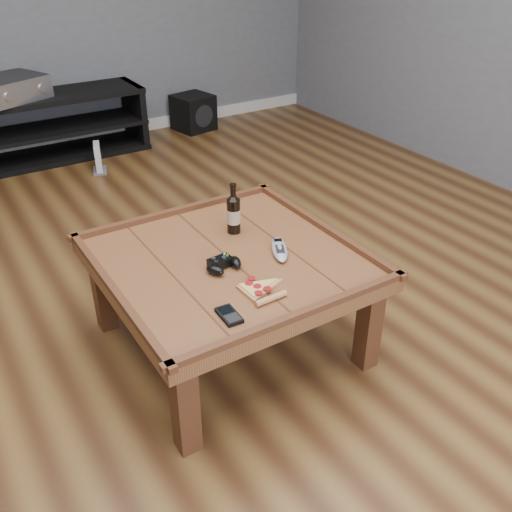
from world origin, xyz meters
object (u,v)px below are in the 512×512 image
media_console (54,127)px  game_console (98,159)px  beer_bottle (234,213)px  av_receiver (10,88)px  game_controller (223,264)px  smartphone (229,315)px  remote_control (279,249)px  coffee_table (229,270)px  pizza_slice (259,290)px  subwoofer (193,112)px

media_console → game_console: bearing=-69.3°
beer_bottle → av_receiver: (-0.39, 2.56, 0.04)m
game_controller → smartphone: bearing=-121.5°
media_console → game_controller: media_console is taller
smartphone → game_console: (0.37, 2.63, -0.36)m
remote_control → smartphone: bearing=-118.1°
remote_control → game_console: remote_control is taller
game_controller → beer_bottle: bearing=46.3°
coffee_table → remote_control: size_ratio=4.92×
pizza_slice → smartphone: (-0.17, -0.08, -0.00)m
media_console → game_console: media_console is taller
game_controller → subwoofer: game_controller is taller
smartphone → game_console: 2.68m
media_console → subwoofer: 1.24m
coffee_table → av_receiver: (-0.26, 2.74, 0.19)m
game_controller → subwoofer: 3.16m
coffee_table → game_console: (0.18, 2.28, -0.29)m
media_console → game_console: 0.52m
smartphone → game_console: smartphone is taller
smartphone → game_console: bearing=84.9°
pizza_slice → game_console: pizza_slice is taller
game_controller → smartphone: (-0.14, -0.29, -0.01)m
media_console → game_controller: bearing=-91.2°
beer_bottle → smartphone: (-0.33, -0.53, -0.09)m
beer_bottle → remote_control: bearing=-75.1°
remote_control → av_receiver: av_receiver is taller
game_controller → av_receiver: av_receiver is taller
remote_control → subwoofer: bearing=97.6°
media_console → av_receiver: size_ratio=2.42×
media_console → pizza_slice: size_ratio=5.82×
media_console → av_receiver: 0.42m
av_receiver → subwoofer: (1.49, 0.05, -0.43)m
coffee_table → media_console: bearing=90.0°
smartphone → av_receiver: bearing=94.1°
av_receiver → game_console: size_ratio=2.66×
coffee_table → media_console: (0.00, 2.75, -0.15)m
media_console → remote_control: size_ratio=6.68×
coffee_table → smartphone: (-0.20, -0.35, 0.07)m
game_console → remote_control: bearing=-71.7°
subwoofer → av_receiver: bearing=171.2°
beer_bottle → subwoofer: (1.10, 2.62, -0.39)m
beer_bottle → game_console: (0.04, 2.10, -0.44)m
beer_bottle → game_console: 2.15m
remote_control → coffee_table: bearing=-173.4°
av_receiver → remote_control: bearing=-103.9°
coffee_table → pizza_slice: (-0.02, -0.28, 0.07)m
smartphone → pizza_slice: bearing=26.7°
av_receiver → smartphone: bearing=-112.1°
media_console → smartphone: (-0.20, -3.10, 0.21)m
remote_control → game_console: bearing=118.0°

